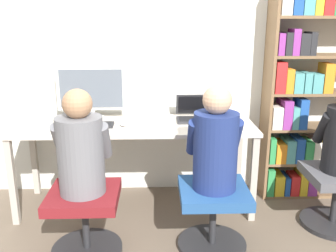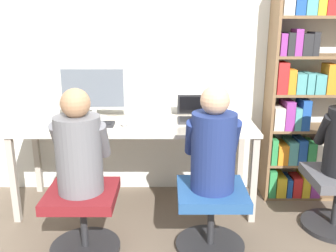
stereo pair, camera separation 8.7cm
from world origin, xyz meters
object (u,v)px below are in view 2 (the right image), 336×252
object	(u,v)px
office_chair_right	(211,213)
desktop_monitor	(93,92)
person_at_monitor	(79,148)
person_at_laptop	(213,145)
laptop	(197,115)
office_chair_left	(83,215)
keyboard	(88,124)
bookshelf	(308,99)

from	to	relation	value
office_chair_right	desktop_monitor	bearing A→B (deg)	139.19
person_at_monitor	person_at_laptop	bearing A→B (deg)	2.01
laptop	person_at_laptop	distance (m)	0.74
office_chair_right	person_at_laptop	size ratio (longest dim) A/B	0.69
laptop	person_at_laptop	bearing A→B (deg)	-85.59
office_chair_left	office_chair_right	world-z (taller)	same
office_chair_left	office_chair_right	bearing A→B (deg)	2.00
keyboard	bookshelf	xyz separation A→B (m)	(1.82, 0.24, 0.15)
laptop	office_chair_left	distance (m)	1.23
office_chair_right	person_at_monitor	bearing A→B (deg)	-178.33
keyboard	person_at_laptop	distance (m)	1.09
bookshelf	office_chair_right	bearing A→B (deg)	-137.81
person_at_laptop	laptop	bearing A→B (deg)	94.41
keyboard	person_at_laptop	size ratio (longest dim) A/B	0.59
keyboard	office_chair_left	distance (m)	0.77
keyboard	person_at_monitor	bearing A→B (deg)	-84.02
person_at_laptop	office_chair_right	bearing A→B (deg)	-90.00
laptop	office_chair_left	world-z (taller)	laptop
office_chair_left	person_at_monitor	bearing A→B (deg)	90.00
office_chair_right	bookshelf	world-z (taller)	bookshelf
laptop	office_chair_right	distance (m)	0.90
desktop_monitor	person_at_monitor	size ratio (longest dim) A/B	0.84
office_chair_left	desktop_monitor	bearing A→B (deg)	93.76
office_chair_right	person_at_monitor	xyz separation A→B (m)	(-0.87, -0.03, 0.48)
desktop_monitor	office_chair_left	bearing A→B (deg)	-86.24
person_at_laptop	person_at_monitor	bearing A→B (deg)	-177.99
bookshelf	laptop	bearing A→B (deg)	-176.00
keyboard	office_chair_right	world-z (taller)	keyboard
keyboard	bookshelf	distance (m)	1.84
desktop_monitor	person_at_laptop	bearing A→B (deg)	-40.62
keyboard	person_at_monitor	size ratio (longest dim) A/B	0.60
laptop	person_at_laptop	world-z (taller)	person_at_laptop
keyboard	bookshelf	bearing A→B (deg)	7.41
laptop	person_at_monitor	xyz separation A→B (m)	(-0.81, -0.77, -0.02)
laptop	bookshelf	xyz separation A→B (m)	(0.95, 0.07, 0.12)
desktop_monitor	laptop	world-z (taller)	desktop_monitor
office_chair_left	person_at_monitor	world-z (taller)	person_at_monitor
person_at_monitor	person_at_laptop	distance (m)	0.87
office_chair_left	person_at_laptop	bearing A→B (deg)	2.35
person_at_laptop	desktop_monitor	bearing A→B (deg)	139.38
person_at_monitor	office_chair_right	bearing A→B (deg)	1.67
bookshelf	person_at_laptop	bearing A→B (deg)	-138.00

